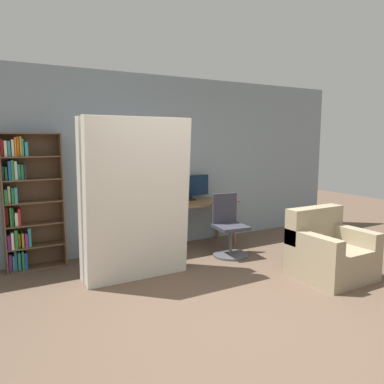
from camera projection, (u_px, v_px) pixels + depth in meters
The scene contains 9 objects.
ground_plane at pixel (252, 326), 3.46m from camera, with size 16.00×16.00×0.00m, color brown.
wall_back at pixel (136, 164), 5.75m from camera, with size 8.00×0.06×2.70m.
desk at pixel (200, 208), 6.04m from camera, with size 1.13×0.62×0.73m.
monitor at pixel (191, 186), 6.13m from camera, with size 0.68×0.17×0.41m.
office_chair at pixel (229, 231), 5.56m from camera, with size 0.52×0.52×0.91m.
bookshelf at pixel (26, 202), 4.91m from camera, with size 0.74×0.27×1.80m.
mattress_near at pixel (139, 200), 4.49m from camera, with size 1.29×0.31×1.99m.
mattress_far at pixel (132, 198), 4.70m from camera, with size 1.29×0.25×1.98m.
armchair at pixel (328, 252), 4.70m from camera, with size 0.85×0.80×0.85m.
Camera 1 is at (-2.10, -2.55, 1.72)m, focal length 35.00 mm.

